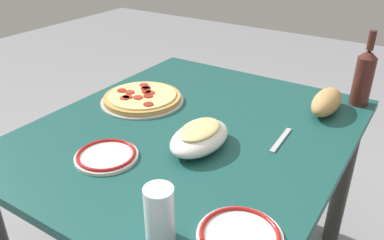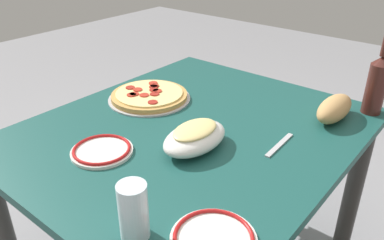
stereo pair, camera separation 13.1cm
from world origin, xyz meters
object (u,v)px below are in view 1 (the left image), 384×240
Objects in this scene: bread_loaf at (327,102)px; dining_table at (192,156)px; side_plate_far at (106,156)px; water_glass at (160,215)px; pepperoni_pizza at (142,98)px; baked_pasta_dish at (200,136)px; side_plate_near at (240,235)px; wine_bottle at (364,76)px.

dining_table is at bearing -43.21° from bread_loaf.
side_plate_far is 0.81m from bread_loaf.
pepperoni_pizza is at bearing -137.53° from water_glass.
water_glass is (0.38, 0.13, 0.03)m from baked_pasta_dish.
side_plate_near is (-0.10, 0.15, -0.06)m from water_glass.
side_plate_near is (0.45, 0.65, -0.01)m from pepperoni_pizza.
bread_loaf is (-0.29, 0.63, 0.03)m from pepperoni_pizza.
side_plate_far is (0.20, -0.20, -0.03)m from baked_pasta_dish.
water_glass is at bearing -8.41° from bread_loaf.
baked_pasta_dish reaches higher than side_plate_near.
baked_pasta_dish is 1.23× the size of side_plate_near.
bread_loaf is at bearing -31.37° from wine_bottle.
wine_bottle is 1.01m from water_glass.
pepperoni_pizza reaches higher than dining_table.
water_glass is 0.19m from side_plate_near.
water_glass is at bearing -12.11° from wine_bottle.
water_glass is at bearing 42.47° from pepperoni_pizza.
water_glass is at bearing 62.26° from side_plate_far.
water_glass reaches higher than bread_loaf.
baked_pasta_dish is 0.40m from side_plate_near.
bread_loaf reaches higher than pepperoni_pizza.
dining_table is 0.34m from side_plate_far.
dining_table is 0.53m from bread_loaf.
dining_table is at bearing -40.29° from wine_bottle.
wine_bottle reaches higher than water_glass.
bread_loaf is (-0.37, 0.35, 0.15)m from dining_table.
wine_bottle is 0.89m from side_plate_near.
pepperoni_pizza is 0.41m from side_plate_far.
side_plate_far is at bearing 24.26° from pepperoni_pizza.
side_plate_near is (0.28, 0.28, -0.03)m from baked_pasta_dish.
water_glass is (0.47, 0.22, 0.18)m from dining_table.
pepperoni_pizza is 0.84m from wine_bottle.
wine_bottle is at bearing 146.00° from side_plate_far.
baked_pasta_dish reaches higher than side_plate_far.
side_plate_near is at bearing 1.76° from bread_loaf.
wine_bottle is at bearing 167.89° from water_glass.
side_plate_near is at bearing 80.69° from side_plate_far.
side_plate_near is at bearing 44.89° from baked_pasta_dish.
wine_bottle reaches higher than baked_pasta_dish.
wine_bottle is 2.06× the size of water_glass.
wine_bottle is at bearing 139.71° from dining_table.
baked_pasta_dish is 0.53m from bread_loaf.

